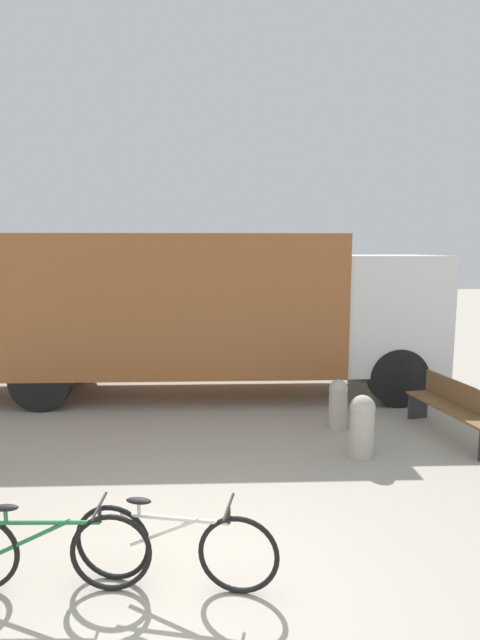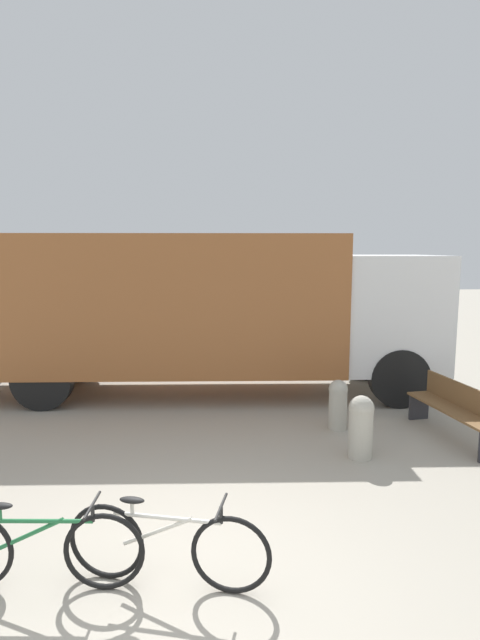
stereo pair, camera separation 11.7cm
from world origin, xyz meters
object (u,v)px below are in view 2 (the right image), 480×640
object	(u,v)px
delivery_truck	(199,305)
bollard_far_bench	(338,402)
bicycle_middle	(38,549)
bicycle_far	(167,545)
park_bench	(456,408)
bollard_near_bench	(361,424)

from	to	relation	value
delivery_truck	bollard_far_bench	bearing A→B (deg)	-41.79
delivery_truck	bicycle_middle	size ratio (longest dim) A/B	5.12
delivery_truck	bicycle_far	xyz separation A→B (m)	(-0.25, -5.72, -1.39)
delivery_truck	bicycle_far	world-z (taller)	delivery_truck
park_bench	bicycle_far	world-z (taller)	park_bench
park_bench	bollard_far_bench	distance (m)	1.74
delivery_truck	bollard_far_bench	distance (m)	3.34
delivery_truck	bicycle_middle	bearing A→B (deg)	-100.14
delivery_truck	bollard_far_bench	xyz separation A→B (m)	(2.18, -2.16, -1.32)
bollard_far_bench	delivery_truck	bearing A→B (deg)	135.32
park_bench	bicycle_far	bearing A→B (deg)	118.90
bicycle_middle	bollard_near_bench	xyz separation A→B (m)	(3.52, 2.42, 0.11)
park_bench	bicycle_far	xyz separation A→B (m)	(-4.10, -3.06, -0.10)
bollard_near_bench	delivery_truck	bearing A→B (deg)	124.00
bicycle_middle	bicycle_far	bearing A→B (deg)	2.90
bicycle_middle	delivery_truck	bearing A→B (deg)	81.47
park_bench	bollard_far_bench	world-z (taller)	park_bench
bollard_near_bench	bicycle_far	bearing A→B (deg)	-134.95
bollard_far_bench	park_bench	bearing A→B (deg)	-16.62
bicycle_far	bollard_near_bench	size ratio (longest dim) A/B	1.99
park_bench	bollard_near_bench	distance (m)	1.76
delivery_truck	bicycle_far	distance (m)	5.89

